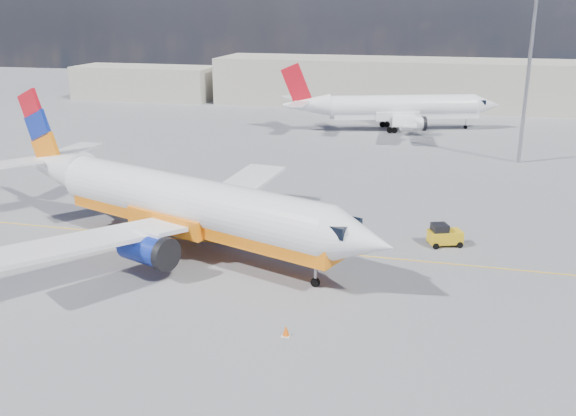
% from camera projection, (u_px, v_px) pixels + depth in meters
% --- Properties ---
extents(ground, '(240.00, 240.00, 0.00)m').
position_uv_depth(ground, '(276.00, 264.00, 44.26)').
color(ground, slate).
rests_on(ground, ground).
extents(taxi_line, '(70.00, 0.15, 0.01)m').
position_uv_depth(taxi_line, '(287.00, 249.00, 47.03)').
color(taxi_line, yellow).
rests_on(taxi_line, ground).
extents(terminal_main, '(70.00, 14.00, 8.00)m').
position_uv_depth(terminal_main, '(417.00, 83.00, 111.13)').
color(terminal_main, '#B2AA99').
rests_on(terminal_main, ground).
extents(terminal_annex, '(26.00, 10.00, 6.00)m').
position_uv_depth(terminal_annex, '(145.00, 82.00, 120.33)').
color(terminal_annex, '#B2AA99').
rests_on(terminal_annex, ground).
extents(main_jet, '(34.94, 26.45, 10.66)m').
position_uv_depth(main_jet, '(179.00, 202.00, 45.99)').
color(main_jet, white).
rests_on(main_jet, ground).
extents(second_jet, '(31.21, 23.69, 9.49)m').
position_uv_depth(second_jet, '(395.00, 108.00, 90.12)').
color(second_jet, white).
rests_on(second_jet, ground).
extents(gse_tug, '(2.71, 2.24, 1.71)m').
position_uv_depth(gse_tug, '(444.00, 235.00, 47.43)').
color(gse_tug, black).
rests_on(gse_tug, ground).
extents(traffic_cone, '(0.45, 0.45, 0.63)m').
position_uv_depth(traffic_cone, '(286.00, 331.00, 34.62)').
color(traffic_cone, white).
rests_on(traffic_cone, ground).
extents(floodlight_mast, '(1.40, 1.40, 19.11)m').
position_uv_depth(floodlight_mast, '(530.00, 59.00, 69.01)').
color(floodlight_mast, '#9999A1').
rests_on(floodlight_mast, ground).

